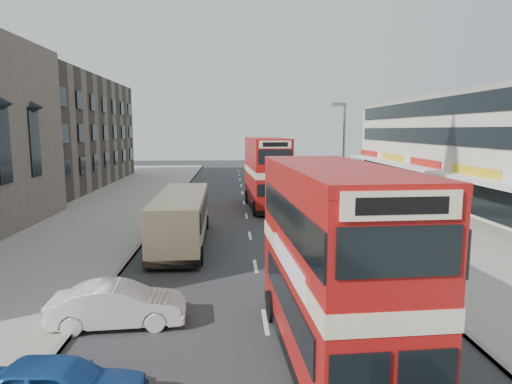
% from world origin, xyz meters
% --- Properties ---
extents(ground, '(160.00, 160.00, 0.00)m').
position_xyz_m(ground, '(0.00, 0.00, 0.00)').
color(ground, '#28282B').
rests_on(ground, ground).
extents(road_surface, '(12.00, 90.00, 0.01)m').
position_xyz_m(road_surface, '(0.00, 20.00, 0.01)').
color(road_surface, '#28282B').
rests_on(road_surface, ground).
extents(pavement_right, '(12.00, 90.00, 0.15)m').
position_xyz_m(pavement_right, '(12.00, 20.00, 0.07)').
color(pavement_right, gray).
rests_on(pavement_right, ground).
extents(pavement_left, '(12.00, 90.00, 0.15)m').
position_xyz_m(pavement_left, '(-12.00, 20.00, 0.07)').
color(pavement_left, gray).
rests_on(pavement_left, ground).
extents(kerb_left, '(0.20, 90.00, 0.16)m').
position_xyz_m(kerb_left, '(-6.10, 20.00, 0.07)').
color(kerb_left, gray).
rests_on(kerb_left, ground).
extents(kerb_right, '(0.20, 90.00, 0.16)m').
position_xyz_m(kerb_right, '(6.10, 20.00, 0.07)').
color(kerb_right, gray).
rests_on(kerb_right, ground).
extents(brick_terrace, '(14.00, 28.00, 12.00)m').
position_xyz_m(brick_terrace, '(-22.00, 38.00, 6.00)').
color(brick_terrace, '#66594C').
rests_on(brick_terrace, ground).
extents(commercial_row, '(9.90, 46.20, 9.30)m').
position_xyz_m(commercial_row, '(19.95, 22.00, 4.70)').
color(commercial_row, beige).
rests_on(commercial_row, ground).
extents(street_lamp, '(1.00, 0.20, 8.12)m').
position_xyz_m(street_lamp, '(6.52, 18.00, 4.78)').
color(street_lamp, slate).
rests_on(street_lamp, ground).
extents(bus_main, '(3.06, 9.53, 5.22)m').
position_xyz_m(bus_main, '(1.62, -0.49, 2.75)').
color(bus_main, black).
rests_on(bus_main, ground).
extents(bus_second, '(3.29, 10.00, 5.48)m').
position_xyz_m(bus_second, '(1.76, 23.38, 2.88)').
color(bus_second, black).
rests_on(bus_second, ground).
extents(coach, '(2.74, 10.00, 2.64)m').
position_xyz_m(coach, '(-3.85, 12.14, 1.56)').
color(coach, black).
rests_on(coach, ground).
extents(car_left_front, '(4.38, 1.80, 1.41)m').
position_xyz_m(car_left_front, '(-4.77, 2.00, 0.71)').
color(car_left_front, silver).
rests_on(car_left_front, ground).
extents(car_right_a, '(4.26, 1.91, 1.21)m').
position_xyz_m(car_right_a, '(4.64, 16.48, 0.61)').
color(car_right_a, maroon).
rests_on(car_right_a, ground).
extents(car_right_b, '(5.07, 2.72, 1.35)m').
position_xyz_m(car_right_b, '(4.50, 22.87, 0.68)').
color(car_right_b, '#B37311').
rests_on(car_right_b, ground).
extents(car_right_c, '(4.19, 1.98, 1.39)m').
position_xyz_m(car_right_c, '(4.50, 33.80, 0.69)').
color(car_right_c, '#5587AB').
rests_on(car_right_c, ground).
extents(pedestrian_near, '(0.78, 0.62, 1.86)m').
position_xyz_m(pedestrian_near, '(7.23, 14.52, 1.08)').
color(pedestrian_near, gray).
rests_on(pedestrian_near, pavement_right).
extents(pedestrian_far, '(1.15, 0.52, 1.94)m').
position_xyz_m(pedestrian_far, '(8.56, 29.07, 1.12)').
color(pedestrian_far, gray).
rests_on(pedestrian_far, pavement_right).
extents(cyclist, '(0.79, 1.91, 2.08)m').
position_xyz_m(cyclist, '(3.95, 21.10, 0.69)').
color(cyclist, gray).
rests_on(cyclist, ground).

